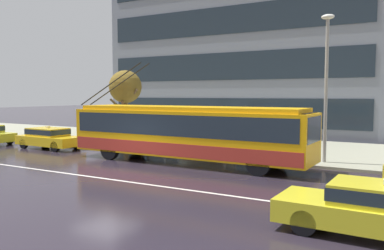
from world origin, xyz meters
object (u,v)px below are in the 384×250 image
(taxi_oncoming_far, at_px, (384,208))
(pedestrian_at_shelter, at_px, (148,131))
(pedestrian_approaching_curb, at_px, (263,135))
(bus_shelter, at_px, (202,118))
(taxi_queued_behind_bus, at_px, (49,137))
(street_lamp, at_px, (326,76))
(street_tree_bare, at_px, (125,88))
(trolleybus, at_px, (186,132))

(taxi_oncoming_far, xyz_separation_m, pedestrian_at_shelter, (-13.68, 9.62, 0.40))
(taxi_oncoming_far, height_order, pedestrian_approaching_curb, pedestrian_approaching_curb)
(taxi_oncoming_far, distance_m, bus_shelter, 14.34)
(taxi_queued_behind_bus, distance_m, bus_shelter, 9.58)
(taxi_queued_behind_bus, relative_size, bus_shelter, 1.07)
(pedestrian_at_shelter, xyz_separation_m, street_lamp, (10.48, -0.33, 3.08))
(bus_shelter, height_order, pedestrian_approaching_curb, bus_shelter)
(taxi_queued_behind_bus, xyz_separation_m, street_lamp, (15.90, 2.46, 3.48))
(street_tree_bare, bearing_deg, bus_shelter, -8.25)
(pedestrian_approaching_curb, bearing_deg, trolleybus, -118.49)
(taxi_oncoming_far, distance_m, pedestrian_at_shelter, 16.73)
(trolleybus, bearing_deg, taxi_queued_behind_bus, 178.11)
(trolleybus, distance_m, taxi_queued_behind_bus, 10.03)
(trolleybus, relative_size, street_tree_bare, 2.67)
(taxi_oncoming_far, distance_m, street_tree_bare, 19.97)
(pedestrian_approaching_curb, relative_size, street_lamp, 0.24)
(pedestrian_at_shelter, distance_m, street_tree_bare, 4.04)
(pedestrian_at_shelter, height_order, street_lamp, street_lamp)
(taxi_oncoming_far, bearing_deg, pedestrian_at_shelter, 144.88)
(street_lamp, bearing_deg, pedestrian_approaching_curb, 157.10)
(taxi_oncoming_far, bearing_deg, street_lamp, 109.01)
(bus_shelter, distance_m, street_lamp, 7.34)
(taxi_oncoming_far, xyz_separation_m, street_lamp, (-3.20, 9.29, 3.48))
(trolleybus, xyz_separation_m, pedestrian_at_shelter, (-4.57, 3.12, -0.42))
(street_lamp, bearing_deg, street_tree_bare, 172.91)
(trolleybus, bearing_deg, pedestrian_approaching_curb, 61.51)
(taxi_queued_behind_bus, relative_size, street_lamp, 0.64)
(trolleybus, xyz_separation_m, taxi_queued_behind_bus, (-9.99, 0.33, -0.82))
(pedestrian_approaching_curb, xyz_separation_m, street_lamp, (3.58, -1.51, 3.08))
(taxi_queued_behind_bus, distance_m, pedestrian_approaching_curb, 12.96)
(trolleybus, distance_m, taxi_oncoming_far, 11.22)
(taxi_queued_behind_bus, bearing_deg, trolleybus, -1.89)
(taxi_queued_behind_bus, distance_m, pedestrian_at_shelter, 6.12)
(taxi_queued_behind_bus, height_order, street_tree_bare, street_tree_bare)
(bus_shelter, xyz_separation_m, street_tree_bare, (-6.26, 0.91, 1.75))
(street_tree_bare, bearing_deg, taxi_oncoming_far, -33.65)
(pedestrian_at_shelter, bearing_deg, street_tree_bare, 154.44)
(bus_shelter, bearing_deg, trolleybus, -73.36)
(taxi_queued_behind_bus, height_order, bus_shelter, bus_shelter)
(bus_shelter, xyz_separation_m, pedestrian_at_shelter, (-3.51, -0.41, -0.90))
(trolleybus, height_order, taxi_queued_behind_bus, trolleybus)
(street_lamp, bearing_deg, trolleybus, -154.72)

